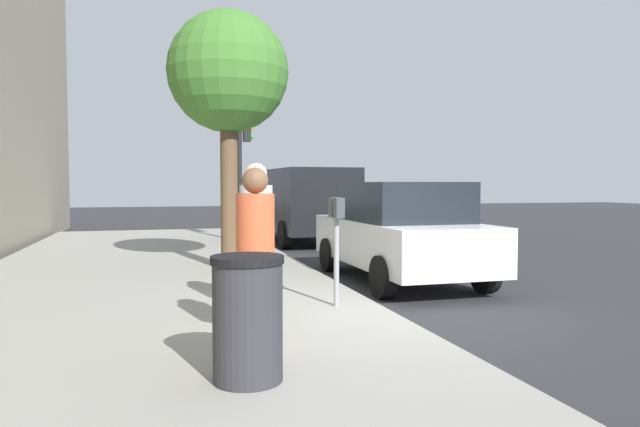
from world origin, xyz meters
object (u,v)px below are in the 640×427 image
at_px(parked_van_far, 301,200).
at_px(trash_bin, 248,318).
at_px(parked_sedan_near, 400,231).
at_px(street_tree, 228,75).
at_px(parking_meter, 337,228).
at_px(pedestrian_bystander, 255,240).
at_px(pedestrian_at_meter, 256,223).
at_px(traffic_signal, 243,154).

xyz_separation_m(parked_van_far, trash_bin, (-12.15, 3.46, -0.60)).
bearing_deg(parked_sedan_near, street_tree, 65.85).
bearing_deg(parking_meter, pedestrian_bystander, 137.45).
relative_size(pedestrian_at_meter, parked_van_far, 0.35).
bearing_deg(parked_van_far, traffic_signal, 114.66).
bearing_deg(street_tree, parking_meter, -165.44).
relative_size(pedestrian_bystander, trash_bin, 1.73).
height_order(parking_meter, parked_van_far, parked_van_far).
height_order(parked_sedan_near, traffic_signal, traffic_signal).
xyz_separation_m(pedestrian_at_meter, parked_van_far, (9.71, -2.98, 0.01)).
bearing_deg(pedestrian_at_meter, parked_sedan_near, 45.84).
bearing_deg(traffic_signal, pedestrian_bystander, 172.34).
height_order(parked_sedan_near, parked_van_far, parked_van_far).
distance_m(parked_sedan_near, trash_bin, 5.96).
bearing_deg(trash_bin, parking_meter, -31.59).
xyz_separation_m(pedestrian_at_meter, pedestrian_bystander, (-1.34, 0.23, -0.07)).
xyz_separation_m(parking_meter, parked_sedan_near, (2.34, -1.93, -0.27)).
height_order(parking_meter, traffic_signal, traffic_signal).
xyz_separation_m(parking_meter, street_tree, (3.62, 0.94, 2.57)).
relative_size(pedestrian_at_meter, pedestrian_bystander, 1.05).
height_order(street_tree, traffic_signal, street_tree).
height_order(parked_van_far, street_tree, street_tree).
distance_m(parked_sedan_near, traffic_signal, 6.93).
bearing_deg(parking_meter, street_tree, 14.56).
bearing_deg(parked_sedan_near, pedestrian_bystander, 139.32).
relative_size(parking_meter, pedestrian_at_meter, 0.77).
relative_size(pedestrian_at_meter, parked_sedan_near, 0.42).
bearing_deg(street_tree, pedestrian_at_meter, 178.20).
bearing_deg(traffic_signal, parked_sedan_near, -164.06).
xyz_separation_m(pedestrian_at_meter, trash_bin, (-2.44, 0.48, -0.59)).
bearing_deg(street_tree, trash_bin, 174.42).
distance_m(parking_meter, trash_bin, 2.98).
distance_m(pedestrian_at_meter, pedestrian_bystander, 1.36).
xyz_separation_m(street_tree, trash_bin, (-6.12, 0.60, -3.08)).
height_order(pedestrian_at_meter, pedestrian_bystander, pedestrian_at_meter).
distance_m(pedestrian_at_meter, parked_van_far, 10.16).
height_order(parking_meter, street_tree, street_tree).
xyz_separation_m(pedestrian_bystander, street_tree, (5.03, -0.35, 2.56)).
height_order(parked_sedan_near, trash_bin, parked_sedan_near).
bearing_deg(pedestrian_bystander, trash_bin, -133.91).
bearing_deg(trash_bin, pedestrian_bystander, -12.77).
distance_m(pedestrian_at_meter, trash_bin, 2.56).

